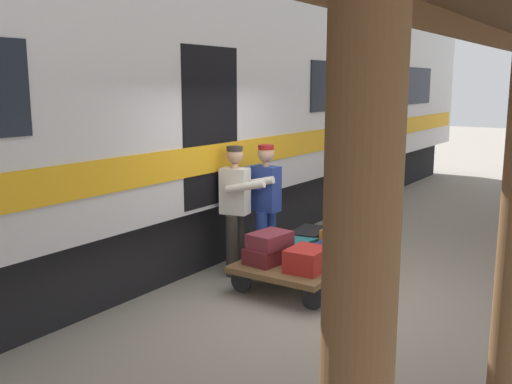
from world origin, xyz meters
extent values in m
plane|color=gray|center=(0.00, 0.00, 0.00)|extent=(60.00, 60.00, 0.00)
cylinder|color=brown|center=(-2.16, 4.16, 1.70)|extent=(0.24, 0.24, 3.40)
cube|color=brown|center=(-0.61, 0.00, 3.25)|extent=(0.08, 20.21, 0.30)
cube|color=silver|center=(3.21, 0.00, 2.35)|extent=(3.00, 21.64, 2.90)
cube|color=black|center=(3.21, 0.00, 0.45)|extent=(2.55, 20.56, 0.90)
cube|color=gold|center=(1.70, 0.00, 1.55)|extent=(0.03, 21.21, 0.36)
cube|color=black|center=(1.70, -7.57, 2.45)|extent=(0.02, 2.38, 0.84)
cube|color=black|center=(1.70, -3.79, 2.45)|extent=(0.02, 2.38, 0.84)
cube|color=black|center=(1.76, 0.00, 1.95)|extent=(0.12, 1.10, 2.00)
cube|color=brown|center=(0.52, -0.45, 0.31)|extent=(1.22, 1.96, 0.07)
cylinder|color=black|center=(0.04, 0.33, 0.14)|extent=(0.28, 0.05, 0.28)
cylinder|color=black|center=(1.01, 0.33, 0.14)|extent=(0.28, 0.05, 0.28)
cylinder|color=black|center=(0.04, -1.24, 0.14)|extent=(0.28, 0.05, 0.28)
cylinder|color=black|center=(1.01, -1.24, 0.14)|extent=(0.28, 0.05, 0.28)
cube|color=navy|center=(0.25, -0.45, 0.44)|extent=(0.37, 0.54, 0.19)
cube|color=black|center=(0.80, -0.99, 0.44)|extent=(0.48, 0.68, 0.18)
cube|color=#1E666B|center=(0.80, -0.45, 0.43)|extent=(0.56, 0.69, 0.16)
cube|color=#CC6B23|center=(0.25, -0.99, 0.49)|extent=(0.52, 0.60, 0.28)
cube|color=#AD231E|center=(0.25, 0.09, 0.48)|extent=(0.42, 0.51, 0.27)
cube|color=maroon|center=(0.80, 0.09, 0.44)|extent=(0.44, 0.56, 0.19)
cube|color=tan|center=(0.22, -1.02, 0.72)|extent=(0.40, 0.43, 0.19)
cube|color=maroon|center=(0.78, 0.06, 0.63)|extent=(0.42, 0.55, 0.18)
cylinder|color=navy|center=(1.23, -0.66, 0.41)|extent=(0.16, 0.16, 0.82)
cylinder|color=navy|center=(1.24, -0.46, 0.41)|extent=(0.16, 0.16, 0.82)
cube|color=navy|center=(1.24, -0.56, 1.12)|extent=(0.37, 0.24, 0.60)
cylinder|color=tan|center=(1.24, -0.56, 1.45)|extent=(0.09, 0.09, 0.06)
sphere|color=tan|center=(1.24, -0.56, 1.59)|extent=(0.22, 0.22, 0.22)
cylinder|color=#A51919|center=(1.24, -0.56, 1.67)|extent=(0.21, 0.21, 0.06)
cylinder|color=navy|center=(1.45, -0.73, 1.22)|extent=(0.53, 0.13, 0.21)
cylinder|color=navy|center=(1.47, -0.41, 1.22)|extent=(0.53, 0.13, 0.21)
cylinder|color=#332D28|center=(1.46, -0.09, 0.41)|extent=(0.16, 0.16, 0.82)
cylinder|color=#332D28|center=(1.50, -0.29, 0.41)|extent=(0.16, 0.16, 0.82)
cube|color=silver|center=(1.48, -0.19, 1.12)|extent=(0.40, 0.29, 0.60)
cylinder|color=tan|center=(1.48, -0.19, 1.45)|extent=(0.09, 0.09, 0.06)
sphere|color=tan|center=(1.48, -0.19, 1.59)|extent=(0.22, 0.22, 0.22)
cylinder|color=#332D28|center=(1.48, -0.19, 1.67)|extent=(0.21, 0.21, 0.06)
cylinder|color=silver|center=(1.23, -0.07, 1.22)|extent=(0.54, 0.20, 0.21)
cylinder|color=silver|center=(1.29, -0.39, 1.22)|extent=(0.54, 0.20, 0.21)
camera|label=1|loc=(-2.85, 5.77, 2.48)|focal=40.52mm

